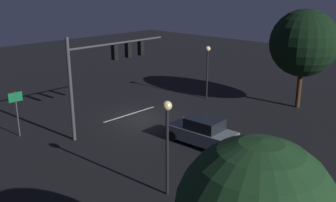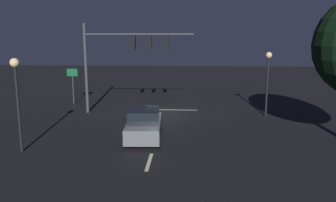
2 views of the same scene
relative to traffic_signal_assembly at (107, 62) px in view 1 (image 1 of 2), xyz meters
The scene contains 10 objects.
ground_plane 5.37m from the traffic_signal_assembly, behind, with size 80.00×80.00×0.00m, color black.
traffic_signal_assembly is the anchor object (origin of this frame).
lane_dash_far 6.59m from the traffic_signal_assembly, 126.25° to the left, with size 2.20×0.16×0.01m, color beige.
lane_dash_mid 11.20m from the traffic_signal_assembly, 105.95° to the left, with size 2.20×0.16×0.01m, color beige.
stop_bar 5.49m from the traffic_signal_assembly, 157.14° to the right, with size 5.00×0.16×0.01m, color beige.
car_approaching 7.65m from the traffic_signal_assembly, 108.90° to the left, with size 2.08×4.44×1.70m.
street_lamp_left_kerb 10.20m from the traffic_signal_assembly, behind, with size 0.44×0.44×4.52m.
street_lamp_right_kerb 9.60m from the traffic_signal_assembly, 67.83° to the left, with size 0.44×0.44×4.59m.
route_sign 6.34m from the traffic_signal_assembly, 31.75° to the right, with size 0.90×0.09×2.99m.
tree_left_near 15.06m from the traffic_signal_assembly, 151.48° to the left, with size 5.16×5.16×7.71m.
Camera 1 is at (17.91, 19.95, 9.46)m, focal length 40.95 mm.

